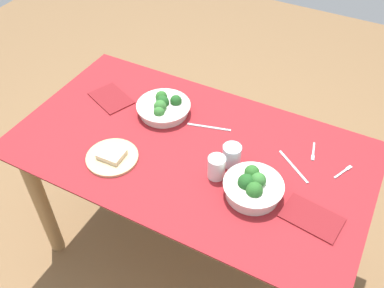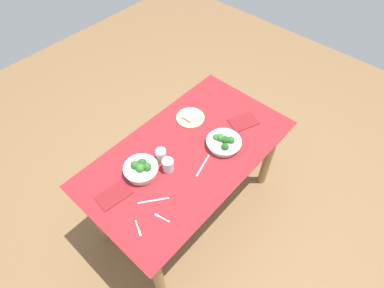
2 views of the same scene
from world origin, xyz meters
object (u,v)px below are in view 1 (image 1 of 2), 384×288
at_px(water_glass_center, 232,155).
at_px(fork_by_near_bowl, 313,152).
at_px(water_glass_side, 216,167).
at_px(bread_side_plate, 112,157).
at_px(fork_by_far_bowl, 344,171).
at_px(table_knife_left, 209,127).
at_px(broccoli_bowl_near, 164,107).
at_px(table_knife_right, 293,167).
at_px(napkin_folded_upper, 312,218).
at_px(napkin_folded_lower, 111,98).
at_px(broccoli_bowl_far, 253,187).

bearing_deg(water_glass_center, fork_by_near_bowl, -142.27).
height_order(water_glass_center, water_glass_side, water_glass_side).
distance_m(bread_side_plate, fork_by_far_bowl, 0.92).
xyz_separation_m(bread_side_plate, water_glass_center, (-0.43, -0.20, 0.03)).
distance_m(water_glass_center, water_glass_side, 0.09).
height_order(bread_side_plate, table_knife_left, bread_side_plate).
distance_m(broccoli_bowl_near, fork_by_far_bowl, 0.80).
xyz_separation_m(fork_by_far_bowl, table_knife_right, (0.18, 0.07, -0.00)).
bearing_deg(bread_side_plate, napkin_folded_upper, -173.65).
bearing_deg(broccoli_bowl_near, bread_side_plate, 83.57).
xyz_separation_m(table_knife_right, napkin_folded_upper, (-0.14, 0.21, 0.00)).
bearing_deg(water_glass_side, bread_side_plate, 15.37).
height_order(napkin_folded_upper, napkin_folded_lower, same).
xyz_separation_m(water_glass_side, fork_by_far_bowl, (-0.43, -0.25, -0.04)).
height_order(bread_side_plate, water_glass_center, water_glass_center).
distance_m(fork_by_far_bowl, napkin_folded_lower, 1.07).
height_order(fork_by_near_bowl, table_knife_right, same).
distance_m(table_knife_right, napkin_folded_upper, 0.25).
relative_size(broccoli_bowl_far, bread_side_plate, 1.06).
relative_size(fork_by_far_bowl, table_knife_left, 0.50).
bearing_deg(table_knife_left, fork_by_near_bowl, -7.12).
relative_size(water_glass_side, fork_by_near_bowl, 0.92).
xyz_separation_m(table_knife_left, table_knife_right, (-0.40, 0.05, 0.00)).
relative_size(table_knife_left, napkin_folded_lower, 0.96).
height_order(fork_by_near_bowl, napkin_folded_upper, napkin_folded_upper).
distance_m(water_glass_side, table_knife_left, 0.28).
bearing_deg(napkin_folded_lower, broccoli_bowl_far, 164.26).
bearing_deg(bread_side_plate, water_glass_center, -155.39).
bearing_deg(broccoli_bowl_near, broccoli_bowl_far, 154.44).
xyz_separation_m(fork_by_near_bowl, napkin_folded_lower, (0.94, 0.09, 0.00)).
xyz_separation_m(fork_by_near_bowl, table_knife_right, (0.05, 0.11, -0.00)).
bearing_deg(broccoli_bowl_near, table_knife_right, 175.62).
bearing_deg(napkin_folded_upper, table_knife_right, -56.77).
distance_m(broccoli_bowl_near, bread_side_plate, 0.35).
height_order(water_glass_side, fork_by_far_bowl, water_glass_side).
bearing_deg(water_glass_side, water_glass_center, -106.00).
distance_m(water_glass_side, napkin_folded_upper, 0.39).
relative_size(water_glass_center, fork_by_near_bowl, 0.87).
bearing_deg(broccoli_bowl_near, fork_by_near_bowl, -174.29).
relative_size(broccoli_bowl_far, napkin_folded_upper, 1.08).
relative_size(bread_side_plate, table_knife_right, 1.11).
xyz_separation_m(water_glass_center, water_glass_side, (0.02, 0.09, 0.00)).
height_order(water_glass_side, table_knife_right, water_glass_side).
distance_m(water_glass_side, fork_by_far_bowl, 0.50).
height_order(fork_by_near_bowl, table_knife_left, same).
distance_m(water_glass_side, table_knife_right, 0.31).
xyz_separation_m(water_glass_side, table_knife_left, (0.15, -0.24, -0.05)).
height_order(water_glass_side, table_knife_left, water_glass_side).
height_order(water_glass_center, napkin_folded_lower, water_glass_center).
bearing_deg(fork_by_far_bowl, table_knife_left, 116.27).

